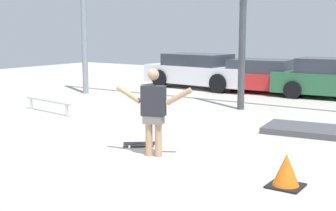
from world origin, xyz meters
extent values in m
plane|color=#B2ADA3|center=(0.00, 0.00, 0.00)|extent=(36.00, 36.00, 0.00)
cylinder|color=tan|center=(0.81, 0.03, 0.38)|extent=(0.13, 0.13, 0.77)
cylinder|color=tan|center=(0.99, 0.08, 0.38)|extent=(0.13, 0.13, 0.77)
cube|color=slate|center=(0.90, 0.06, 0.70)|extent=(0.41, 0.30, 0.17)
cube|color=#26262D|center=(0.90, 0.06, 1.04)|extent=(0.47, 0.33, 0.55)
sphere|color=tan|center=(0.90, 0.06, 1.53)|extent=(0.21, 0.21, 0.21)
cylinder|color=tan|center=(0.43, -0.08, 1.14)|extent=(0.50, 0.23, 0.34)
cylinder|color=tan|center=(1.37, 0.19, 1.14)|extent=(0.50, 0.23, 0.34)
cube|color=black|center=(0.28, 0.51, 0.07)|extent=(0.71, 0.62, 0.01)
cylinder|color=silver|center=(0.41, 0.75, 0.03)|extent=(0.06, 0.06, 0.05)
cylinder|color=silver|center=(0.55, 0.58, 0.03)|extent=(0.06, 0.06, 0.05)
cylinder|color=silver|center=(0.02, 0.44, 0.03)|extent=(0.06, 0.06, 0.05)
cylinder|color=silver|center=(0.15, 0.27, 0.03)|extent=(0.06, 0.06, 0.05)
cylinder|color=#B7BABF|center=(-4.29, 2.14, 0.34)|extent=(2.16, 0.37, 0.06)
cylinder|color=#B7BABF|center=(-5.17, 2.26, 0.17)|extent=(0.07, 0.07, 0.34)
cylinder|color=#B7BABF|center=(-3.41, 2.01, 0.17)|extent=(0.07, 0.07, 0.34)
cylinder|color=gray|center=(-6.26, 5.70, 2.80)|extent=(0.20, 0.20, 5.60)
cylinder|color=gray|center=(0.00, 5.70, 2.80)|extent=(0.20, 0.20, 5.60)
cylinder|color=gray|center=(0.00, 5.70, 2.80)|extent=(0.20, 0.20, 5.60)
cube|color=white|center=(-3.56, 9.51, 0.55)|extent=(4.67, 2.19, 0.70)
cube|color=#2D333D|center=(-3.74, 9.52, 1.13)|extent=(2.63, 1.88, 0.47)
cylinder|color=black|center=(-2.08, 10.28, 0.36)|extent=(0.73, 0.28, 0.72)
cylinder|color=black|center=(-2.23, 8.50, 0.36)|extent=(0.73, 0.28, 0.72)
cylinder|color=black|center=(-4.89, 10.52, 0.36)|extent=(0.73, 0.28, 0.72)
cylinder|color=black|center=(-5.03, 8.74, 0.36)|extent=(0.73, 0.28, 0.72)
cube|color=red|center=(-0.89, 9.61, 0.47)|extent=(4.09, 2.05, 0.59)
cube|color=#2D333D|center=(-1.05, 9.59, 1.00)|extent=(2.30, 1.77, 0.48)
cylinder|color=black|center=(0.27, 10.55, 0.31)|extent=(0.63, 0.27, 0.62)
cylinder|color=black|center=(0.41, 8.87, 0.31)|extent=(0.63, 0.27, 0.62)
cylinder|color=black|center=(-2.18, 10.35, 0.31)|extent=(0.63, 0.27, 0.62)
cylinder|color=black|center=(-2.04, 8.66, 0.31)|extent=(0.63, 0.27, 0.62)
cube|color=#2D333D|center=(1.61, 9.56, 1.12)|extent=(2.40, 1.67, 0.49)
cylinder|color=black|center=(0.42, 10.29, 0.30)|extent=(0.62, 0.26, 0.61)
cylinder|color=black|center=(0.53, 8.68, 0.30)|extent=(0.62, 0.26, 0.61)
cube|color=black|center=(3.55, -0.23, 0.01)|extent=(0.50, 0.50, 0.03)
cone|color=orange|center=(3.55, -0.23, 0.27)|extent=(0.40, 0.40, 0.48)
camera|label=1|loc=(5.85, -6.79, 2.33)|focal=50.00mm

